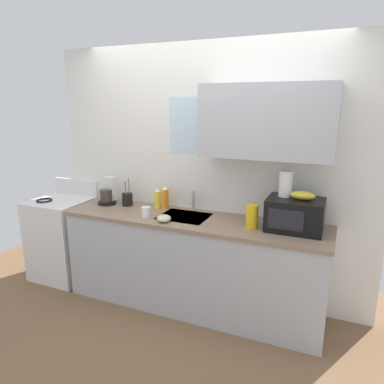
# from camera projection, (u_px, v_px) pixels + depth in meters

# --- Properties ---
(kitchen_wall_assembly) EXTENTS (3.27, 0.42, 2.50)m
(kitchen_wall_assembly) POSITION_uv_depth(u_px,v_px,m) (217.00, 164.00, 3.40)
(kitchen_wall_assembly) COLOR white
(kitchen_wall_assembly) RESTS_ON ground
(counter_unit) EXTENTS (2.50, 0.63, 0.90)m
(counter_unit) POSITION_uv_depth(u_px,v_px,m) (192.00, 262.00, 3.40)
(counter_unit) COLOR #B2B7BC
(counter_unit) RESTS_ON ground
(sink_faucet) EXTENTS (0.03, 0.03, 0.20)m
(sink_faucet) POSITION_uv_depth(u_px,v_px,m) (193.00, 201.00, 3.51)
(sink_faucet) COLOR #B2B5BA
(sink_faucet) RESTS_ON counter_unit
(stove_range) EXTENTS (0.60, 0.60, 1.08)m
(stove_range) POSITION_uv_depth(u_px,v_px,m) (63.00, 237.00, 4.01)
(stove_range) COLOR white
(stove_range) RESTS_ON ground
(microwave) EXTENTS (0.46, 0.35, 0.27)m
(microwave) POSITION_uv_depth(u_px,v_px,m) (295.00, 215.00, 2.95)
(microwave) COLOR black
(microwave) RESTS_ON counter_unit
(banana_bunch) EXTENTS (0.20, 0.11, 0.07)m
(banana_bunch) POSITION_uv_depth(u_px,v_px,m) (303.00, 195.00, 2.89)
(banana_bunch) COLOR gold
(banana_bunch) RESTS_ON microwave
(paper_towel_roll) EXTENTS (0.11, 0.11, 0.22)m
(paper_towel_roll) POSITION_uv_depth(u_px,v_px,m) (286.00, 184.00, 2.97)
(paper_towel_roll) COLOR white
(paper_towel_roll) RESTS_ON microwave
(coffee_maker) EXTENTS (0.19, 0.21, 0.28)m
(coffee_maker) POSITION_uv_depth(u_px,v_px,m) (108.00, 194.00, 3.75)
(coffee_maker) COLOR black
(coffee_maker) RESTS_ON counter_unit
(dish_soap_bottle_orange) EXTENTS (0.07, 0.07, 0.24)m
(dish_soap_bottle_orange) POSITION_uv_depth(u_px,v_px,m) (165.00, 198.00, 3.56)
(dish_soap_bottle_orange) COLOR orange
(dish_soap_bottle_orange) RESTS_ON counter_unit
(dish_soap_bottle_yellow) EXTENTS (0.07, 0.07, 0.21)m
(dish_soap_bottle_yellow) POSITION_uv_depth(u_px,v_px,m) (157.00, 199.00, 3.59)
(dish_soap_bottle_yellow) COLOR yellow
(dish_soap_bottle_yellow) RESTS_ON counter_unit
(cereal_canister) EXTENTS (0.10, 0.10, 0.20)m
(cereal_canister) POSITION_uv_depth(u_px,v_px,m) (252.00, 217.00, 3.00)
(cereal_canister) COLOR gold
(cereal_canister) RESTS_ON counter_unit
(mug_white) EXTENTS (0.08, 0.08, 0.09)m
(mug_white) POSITION_uv_depth(u_px,v_px,m) (146.00, 212.00, 3.31)
(mug_white) COLOR white
(mug_white) RESTS_ON counter_unit
(utensil_crock) EXTENTS (0.11, 0.11, 0.29)m
(utensil_crock) POSITION_uv_depth(u_px,v_px,m) (127.00, 199.00, 3.68)
(utensil_crock) COLOR black
(utensil_crock) RESTS_ON counter_unit
(small_bowl) EXTENTS (0.13, 0.13, 0.06)m
(small_bowl) POSITION_uv_depth(u_px,v_px,m) (164.00, 218.00, 3.18)
(small_bowl) COLOR beige
(small_bowl) RESTS_ON counter_unit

